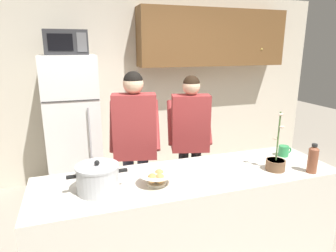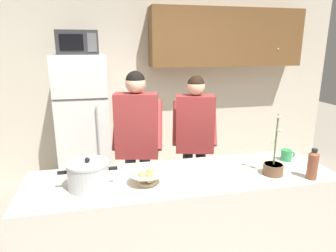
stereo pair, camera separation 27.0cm
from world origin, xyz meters
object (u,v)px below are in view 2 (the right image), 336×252
microwave (78,43)px  potted_orchid (273,167)px  person_near_pot (137,134)px  refrigerator (84,125)px  bottle_near_edge (313,164)px  bread_bowl (147,178)px  coffee_mug (287,155)px  cooking_pot (88,175)px  person_by_sink (195,132)px

microwave → potted_orchid: size_ratio=1.01×
person_near_pot → potted_orchid: (0.94, -0.93, -0.05)m
refrigerator → potted_orchid: (1.50, -1.98, 0.09)m
microwave → person_near_pot: size_ratio=0.29×
person_near_pot → bottle_near_edge: (1.18, -1.06, -0.00)m
potted_orchid → bottle_near_edge: bearing=-28.6°
bread_bowl → person_near_pot: bearing=87.6°
coffee_mug → bottle_near_edge: bearing=-95.9°
cooking_pot → coffee_mug: cooking_pot is taller
cooking_pot → person_near_pot: bearing=62.6°
cooking_pot → potted_orchid: 1.38m
microwave → coffee_mug: 2.65m
refrigerator → person_by_sink: 1.53m
person_near_pot → coffee_mug: (1.21, -0.69, -0.07)m
cooking_pot → bottle_near_edge: bearing=-7.5°
person_by_sink → bottle_near_edge: size_ratio=6.77×
coffee_mug → cooking_pot: bearing=-174.6°
coffee_mug → bread_bowl: 1.27m
microwave → bread_bowl: microwave is taller
bottle_near_edge → potted_orchid: bearing=151.4°
refrigerator → potted_orchid: bearing=-52.8°
bottle_near_edge → person_by_sink: bearing=114.7°
person_near_pot → potted_orchid: size_ratio=3.48×
person_near_pot → coffee_mug: bearing=-29.8°
refrigerator → person_near_pot: refrigerator is taller
refrigerator → person_near_pot: size_ratio=1.08×
person_by_sink → bread_bowl: size_ratio=6.47×
person_by_sink → potted_orchid: person_by_sink is taller
microwave → potted_orchid: microwave is taller
cooking_pot → potted_orchid: bearing=-3.5°
microwave → bread_bowl: 2.20m
coffee_mug → potted_orchid: bearing=-139.3°
microwave → bottle_near_edge: microwave is taller
microwave → person_by_sink: size_ratio=0.30×
bottle_near_edge → potted_orchid: 0.28m
microwave → person_by_sink: microwave is taller
bread_bowl → bottle_near_edge: bearing=-8.4°
refrigerator → bread_bowl: 2.00m
refrigerator → coffee_mug: 2.49m
potted_orchid → microwave: bearing=127.5°
coffee_mug → person_by_sink: bearing=125.8°
microwave → cooking_pot: microwave is taller
person_by_sink → cooking_pot: person_by_sink is taller
coffee_mug → microwave: bearing=136.0°
person_near_pot → bottle_near_edge: person_near_pot is taller
person_by_sink → cooking_pot: size_ratio=3.96×
person_near_pot → coffee_mug: person_near_pot is taller
refrigerator → person_near_pot: 1.20m
cooking_pot → coffee_mug: (1.65, 0.16, -0.05)m
person_near_pot → person_by_sink: (0.64, 0.11, -0.05)m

